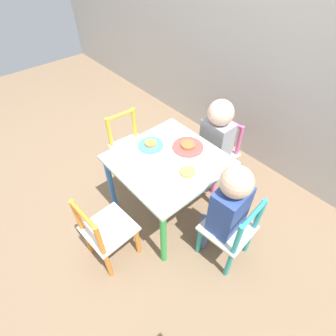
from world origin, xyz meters
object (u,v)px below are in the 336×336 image
object	(u,v)px
kids_table	(168,168)
child_right	(227,206)
chair_pink	(217,153)
chair_yellow	(130,147)
chair_orange	(106,232)
child_back	(215,137)
chair_teal	(231,231)
plate_left	(151,145)
plate_back	(188,146)
plate_right	(187,173)

from	to	relation	value
kids_table	child_right	bearing A→B (deg)	5.10
chair_pink	chair_yellow	size ratio (longest dim) A/B	1.00
chair_orange	child_back	distance (m)	0.94
kids_table	chair_teal	size ratio (longest dim) A/B	1.19
chair_teal	chair_pink	size ratio (longest dim) A/B	1.00
chair_pink	plate_left	xyz separation A→B (m)	(-0.16, -0.49, 0.25)
child_back	plate_back	xyz separation A→B (m)	(0.00, -0.27, 0.07)
child_back	plate_left	world-z (taller)	child_back
kids_table	child_right	size ratio (longest dim) A/B	0.85
child_right	child_back	size ratio (longest dim) A/B	1.01
chair_teal	plate_left	xyz separation A→B (m)	(-0.65, -0.04, 0.25)
plate_left	chair_orange	bearing A→B (deg)	-68.60
chair_pink	chair_orange	bearing A→B (deg)	-88.49
chair_teal	child_right	bearing A→B (deg)	-90.00
plate_left	child_right	bearing A→B (deg)	3.69
kids_table	plate_left	bearing A→B (deg)	180.00
chair_teal	chair_yellow	bearing A→B (deg)	-94.81
chair_orange	plate_back	bearing A→B (deg)	-90.83
chair_pink	chair_yellow	xyz separation A→B (m)	(-0.49, -0.45, 0.00)
child_right	child_back	world-z (taller)	child_right
chair_orange	plate_back	size ratio (longest dim) A/B	2.61
plate_left	plate_right	bearing A→B (deg)	-0.00
child_right	plate_right	size ratio (longest dim) A/B	3.72
chair_yellow	child_right	distance (m)	0.94
chair_yellow	child_right	world-z (taller)	child_right
kids_table	child_back	world-z (taller)	child_back
chair_teal	child_back	bearing A→B (deg)	-133.30
chair_yellow	plate_back	world-z (taller)	plate_back
chair_teal	chair_pink	distance (m)	0.67
chair_pink	child_right	size ratio (longest dim) A/B	0.71
kids_table	chair_pink	world-z (taller)	chair_pink
kids_table	plate_back	world-z (taller)	plate_back
chair_orange	plate_back	distance (m)	0.70
chair_pink	plate_right	size ratio (longest dim) A/B	2.64
plate_left	kids_table	bearing A→B (deg)	-0.00
kids_table	child_back	distance (m)	0.43
child_right	plate_right	xyz separation A→B (m)	(-0.26, -0.04, 0.07)
chair_yellow	child_back	bearing A→B (deg)	-46.68
chair_yellow	chair_orange	bearing A→B (deg)	-131.08
chair_orange	child_right	size ratio (longest dim) A/B	0.71
chair_teal	plate_right	distance (m)	0.41
plate_right	plate_back	size ratio (longest dim) A/B	0.99
kids_table	chair_yellow	xyz separation A→B (m)	(-0.49, 0.04, -0.17)
chair_teal	chair_orange	world-z (taller)	same
chair_pink	plate_back	size ratio (longest dim) A/B	2.61
chair_yellow	chair_orange	distance (m)	0.74
chair_pink	child_right	xyz separation A→B (m)	(0.43, -0.45, 0.18)
child_right	kids_table	bearing A→B (deg)	-90.00
chair_pink	child_right	bearing A→B (deg)	-46.71
kids_table	plate_left	xyz separation A→B (m)	(-0.16, 0.00, 0.08)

